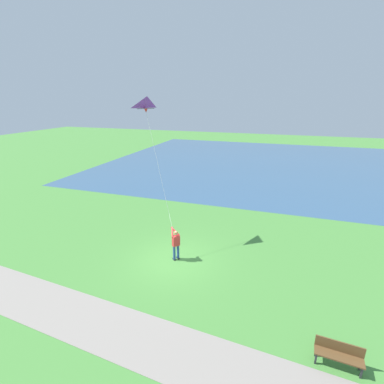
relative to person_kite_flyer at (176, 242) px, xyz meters
name	(u,v)px	position (x,y,z in m)	size (l,w,h in m)	color
ground_plane	(174,260)	(0.13, -0.10, -1.05)	(120.00, 120.00, 0.00)	#4C8E3D
lake_water	(273,163)	(-26.51, 3.90, -1.04)	(36.00, 44.00, 0.01)	#385B7F
walkway_path	(168,349)	(5.61, 1.90, -1.04)	(2.40, 32.00, 0.02)	gray
person_kite_flyer	(176,242)	(0.00, 0.00, 0.00)	(0.57, 0.61, 1.83)	#232328
flying_kite	(147,105)	(-1.94, -2.30, 7.09)	(2.39, 2.47, 6.86)	purple
park_bench_near_walkway	(339,353)	(4.38, 7.51, -0.54)	(0.56, 1.53, 0.88)	brown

